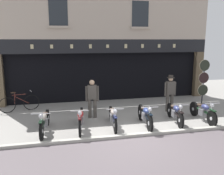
% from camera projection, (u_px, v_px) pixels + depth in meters
% --- Properties ---
extents(ground, '(23.28, 22.00, 0.18)m').
position_uv_depth(ground, '(149.00, 151.00, 7.28)').
color(ground, gray).
extents(shop_facade, '(11.58, 4.42, 6.07)m').
position_uv_depth(shop_facade, '(101.00, 67.00, 14.61)').
color(shop_facade, black).
rests_on(shop_facade, ground).
extents(motorcycle_far_left, '(0.62, 2.06, 0.91)m').
position_uv_depth(motorcycle_far_left, '(44.00, 121.00, 8.55)').
color(motorcycle_far_left, black).
rests_on(motorcycle_far_left, ground).
extents(motorcycle_left, '(0.62, 1.98, 0.92)m').
position_uv_depth(motorcycle_left, '(81.00, 119.00, 8.79)').
color(motorcycle_left, black).
rests_on(motorcycle_left, ground).
extents(motorcycle_center_left, '(0.62, 2.02, 0.89)m').
position_uv_depth(motorcycle_center_left, '(113.00, 116.00, 9.13)').
color(motorcycle_center_left, black).
rests_on(motorcycle_center_left, ground).
extents(motorcycle_center, '(0.62, 2.00, 0.93)m').
position_uv_depth(motorcycle_center, '(145.00, 115.00, 9.22)').
color(motorcycle_center, black).
rests_on(motorcycle_center, ground).
extents(motorcycle_center_right, '(0.62, 1.95, 0.91)m').
position_uv_depth(motorcycle_center_right, '(175.00, 113.00, 9.59)').
color(motorcycle_center_right, black).
rests_on(motorcycle_center_right, ground).
extents(motorcycle_right, '(0.62, 1.96, 0.91)m').
position_uv_depth(motorcycle_right, '(203.00, 111.00, 9.78)').
color(motorcycle_right, black).
rests_on(motorcycle_right, ground).
extents(salesman_left, '(0.56, 0.27, 1.64)m').
position_uv_depth(salesman_left, '(92.00, 97.00, 10.11)').
color(salesman_left, '#47423D').
rests_on(salesman_left, ground).
extents(shopkeeper_center, '(0.56, 0.35, 1.70)m').
position_uv_depth(shopkeeper_center, '(170.00, 91.00, 11.02)').
color(shopkeeper_center, '#47423D').
rests_on(shopkeeper_center, ground).
extents(tyre_sign_pole, '(0.58, 0.06, 2.30)m').
position_uv_depth(tyre_sign_pole, '(204.00, 78.00, 12.26)').
color(tyre_sign_pole, '#232328').
rests_on(tyre_sign_pole, ground).
extents(advert_board_near, '(0.84, 0.03, 1.10)m').
position_uv_depth(advert_board_near, '(57.00, 69.00, 12.46)').
color(advert_board_near, beige).
extents(leaning_bicycle, '(1.75, 0.63, 0.96)m').
position_uv_depth(leaning_bicycle, '(19.00, 103.00, 11.14)').
color(leaning_bicycle, black).
rests_on(leaning_bicycle, ground).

